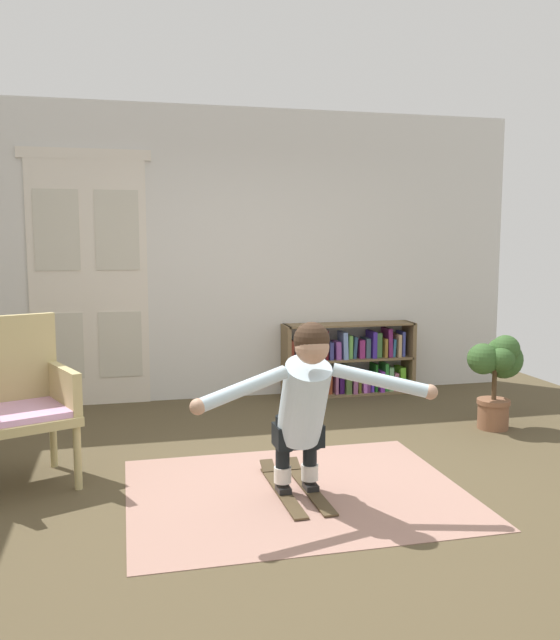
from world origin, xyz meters
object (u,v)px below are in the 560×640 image
Objects in this scene: wicker_chair at (19,397)px; bookshelf at (348,362)px; potted_plant at (498,367)px; person_skier at (305,399)px; skis_pair at (295,487)px.

bookshelf is at bearing 32.95° from wicker_chair.
potted_plant is 2.36m from person_skier.
wicker_chair is 1.22× the size of skis_pair.
wicker_chair reaches higher than potted_plant.
person_skier reaches higher than wicker_chair.
person_skier is (0.00, -0.21, 0.63)m from skis_pair.
bookshelf is 1.71m from potted_plant.
person_skier is at bearing -114.42° from bookshelf.
skis_pair is (1.72, -0.56, -0.56)m from wicker_chair.
bookshelf is 2.77m from skis_pair.
person_skier reaches higher than skis_pair.
potted_plant is at bearing 25.67° from skis_pair.
potted_plant is 2.32m from skis_pair.
skis_pair is at bearing 91.20° from person_skier.
person_skier reaches higher than potted_plant.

